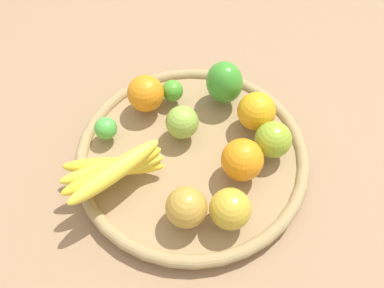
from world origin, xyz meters
TOP-DOWN VIEW (x-y plane):
  - ground_plane at (0.00, 0.00)m, footprint 2.40×2.40m
  - basket at (0.00, 0.00)m, footprint 0.46×0.46m
  - orange_0 at (-0.01, 0.14)m, footprint 0.08×0.08m
  - apple_2 at (0.06, 0.14)m, footprint 0.07×0.07m
  - orange_1 at (0.08, 0.06)m, footprint 0.11×0.11m
  - apple_3 at (0.12, -0.07)m, footprint 0.09×0.09m
  - apple_0 at (-0.05, -0.00)m, footprint 0.09×0.09m
  - apple_1 at (0.16, 0.00)m, footprint 0.10×0.10m
  - banana_bunch at (0.01, -0.15)m, footprint 0.14×0.19m
  - lime_1 at (-0.14, 0.02)m, footprint 0.05×0.05m
  - bell_pepper at (-0.10, 0.12)m, footprint 0.09×0.08m
  - orange_2 at (-0.14, -0.04)m, footprint 0.08×0.08m
  - lime_0 at (-0.10, -0.14)m, footprint 0.06×0.06m

SIDE VIEW (x-z plane):
  - ground_plane at x=0.00m, z-range 0.00..0.00m
  - basket at x=0.00m, z-range 0.00..0.04m
  - lime_0 at x=-0.10m, z-range 0.04..0.08m
  - lime_1 at x=-0.14m, z-range 0.04..0.08m
  - apple_0 at x=-0.05m, z-range 0.04..0.10m
  - apple_2 at x=0.06m, z-range 0.04..0.11m
  - apple_1 at x=0.16m, z-range 0.04..0.11m
  - apple_3 at x=0.12m, z-range 0.04..0.11m
  - orange_2 at x=-0.14m, z-range 0.04..0.11m
  - orange_0 at x=-0.01m, z-range 0.04..0.11m
  - orange_1 at x=0.08m, z-range 0.04..0.11m
  - banana_bunch at x=0.01m, z-range 0.04..0.11m
  - bell_pepper at x=-0.10m, z-range 0.04..0.13m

